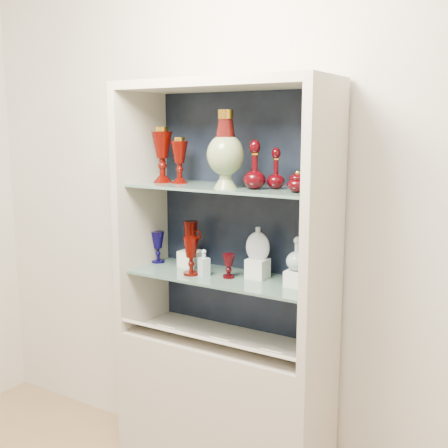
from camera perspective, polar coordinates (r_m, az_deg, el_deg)
The scene contains 30 objects.
wall_back at distance 2.72m, azimuth 2.43°, elevation 2.75°, with size 3.50×0.02×2.80m, color beige.
cabinet_base at distance 2.86m, azimuth 0.00°, elevation -18.58°, with size 1.00×0.40×0.75m, color beige.
cabinet_back_panel at distance 2.71m, azimuth 2.11°, elevation 1.11°, with size 0.98×0.02×1.15m, color black.
cabinet_side_left at distance 2.83m, azimuth -8.32°, elevation 1.38°, with size 0.04×0.40×1.15m, color beige.
cabinet_side_right at distance 2.34m, azimuth 10.08°, elevation -0.46°, with size 0.04×0.40×1.15m, color beige.
cabinet_top_cap at distance 2.52m, azimuth 0.00°, elevation 14.03°, with size 1.00×0.40×0.04m, color beige.
shelf_lower at distance 2.62m, azimuth 0.23°, elevation -5.45°, with size 0.92×0.34×0.01m, color slate.
shelf_upper at distance 2.55m, azimuth 0.24°, elevation 3.71°, with size 0.92×0.34×0.01m, color slate.
label_ledge at distance 2.60m, azimuth -1.30°, elevation -11.71°, with size 0.92×0.18×0.01m, color beige.
label_card_0 at distance 2.45m, azimuth 5.14°, elevation -12.78°, with size 0.10×0.07×0.00m, color white.
label_card_1 at distance 2.72m, azimuth -5.52°, elevation -10.41°, with size 0.10×0.07×0.00m, color white.
label_card_2 at distance 2.57m, azimuth -0.10°, elevation -11.67°, with size 0.10×0.07×0.00m, color white.
pedestal_lamp_left at distance 2.69m, azimuth -4.54°, elevation 6.46°, with size 0.08×0.08×0.22m, color #4E0702, non-canonical shape.
pedestal_lamp_right at distance 2.74m, azimuth -6.30°, elevation 7.00°, with size 0.10×0.10×0.27m, color #4E0702, non-canonical shape.
enamel_urn at distance 2.47m, azimuth 0.15°, elevation 7.60°, with size 0.16×0.16×0.34m, color #0D4417, non-canonical shape.
ruby_decanter_a at distance 2.44m, azimuth 5.31°, elevation 5.90°, with size 0.08×0.08×0.20m, color #3C0005, non-canonical shape.
ruby_decanter_b at distance 2.42m, azimuth 3.14°, elevation 6.19°, with size 0.10×0.10×0.22m, color #3C0005, non-canonical shape.
lidded_bowl at distance 2.32m, azimuth 7.46°, elevation 4.33°, with size 0.08×0.08×0.09m, color #3C0005, non-canonical shape.
cobalt_goblet at distance 2.89m, azimuth -6.74°, elevation -2.33°, with size 0.07×0.07×0.16m, color #0B0444, non-canonical shape.
ruby_goblet_tall at distance 2.63m, azimuth -3.37°, elevation -3.27°, with size 0.07×0.07×0.18m, color #4E0702, non-canonical shape.
ruby_goblet_small at distance 2.58m, azimuth 0.47°, elevation -4.28°, with size 0.06×0.06×0.11m, color #3C0005, non-canonical shape.
riser_ruby_pitcher at distance 2.80m, azimuth -3.39°, elevation -3.52°, with size 0.10×0.10×0.08m, color silver.
ruby_pitcher at distance 2.77m, azimuth -3.41°, elevation -1.22°, with size 0.11×0.07×0.15m, color #4E0702, non-canonical shape.
clear_square_bottle at distance 2.62m, azimuth -2.05°, elevation -3.94°, with size 0.04×0.04×0.13m, color #9EB3B8, non-canonical shape.
riser_flat_flask at distance 2.59m, azimuth 3.43°, elevation -4.53°, with size 0.09×0.09×0.09m, color silver.
flat_flask at distance 2.56m, azimuth 3.46°, elevation -1.89°, with size 0.11×0.04×0.15m, color #A6B0BA, non-canonical shape.
riser_clear_round_decanter at distance 2.47m, azimuth 7.39°, elevation -5.51°, with size 0.09×0.09×0.07m, color silver.
clear_round_decanter at distance 2.45m, azimuth 7.45°, elevation -3.10°, with size 0.10×0.10×0.14m, color #9EB3B8, non-canonical shape.
riser_cameo_medallion at distance 2.56m, azimuth 8.43°, elevation -4.67°, with size 0.08×0.08×0.10m, color silver.
cameo_medallion at distance 2.53m, azimuth 8.49°, elevation -2.33°, with size 0.10×0.04×0.11m, color black, non-canonical shape.
Camera 1 is at (1.32, -0.61, 1.74)m, focal length 45.00 mm.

